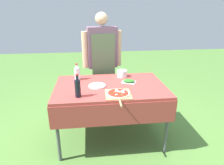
{
  "coord_description": "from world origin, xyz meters",
  "views": [
    {
      "loc": [
        -0.26,
        -2.47,
        1.79
      ],
      "look_at": [
        0.03,
        0.0,
        0.85
      ],
      "focal_mm": 32.0,
      "sensor_mm": 36.0,
      "label": 1
    }
  ],
  "objects": [
    {
      "name": "oil_bottle",
      "position": [
        -0.41,
        -0.32,
        0.92
      ],
      "size": [
        0.07,
        0.07,
        0.28
      ],
      "color": "black",
      "rests_on": "prep_table"
    },
    {
      "name": "water_bottle",
      "position": [
        -0.44,
        0.28,
        0.93
      ],
      "size": [
        0.08,
        0.08,
        0.24
      ],
      "color": "silver",
      "rests_on": "prep_table"
    },
    {
      "name": "herb_container",
      "position": [
        0.27,
        0.09,
        0.83
      ],
      "size": [
        0.23,
        0.21,
        0.04
      ],
      "rotation": [
        0.0,
        0.0,
        -0.43
      ],
      "color": "silver",
      "rests_on": "prep_table"
    },
    {
      "name": "pizza_on_peel",
      "position": [
        0.06,
        -0.32,
        0.83
      ],
      "size": [
        0.32,
        0.48,
        0.05
      ],
      "rotation": [
        0.0,
        0.0,
        -0.03
      ],
      "color": "tan",
      "rests_on": "prep_table"
    },
    {
      "name": "ground_plane",
      "position": [
        0.0,
        0.0,
        0.0
      ],
      "size": [
        12.0,
        12.0,
        0.0
      ],
      "primitive_type": "plane",
      "color": "#517F38"
    },
    {
      "name": "mixing_tub",
      "position": [
        0.22,
        0.34,
        0.86
      ],
      "size": [
        0.15,
        0.15,
        0.1
      ],
      "primitive_type": "cylinder",
      "color": "silver",
      "rests_on": "prep_table"
    },
    {
      "name": "person_cook",
      "position": [
        -0.05,
        0.74,
        1.02
      ],
      "size": [
        0.64,
        0.27,
        1.73
      ],
      "rotation": [
        0.0,
        0.0,
        3.28
      ],
      "color": "#70604C",
      "rests_on": "ground"
    },
    {
      "name": "prep_table",
      "position": [
        0.0,
        0.0,
        0.74
      ],
      "size": [
        1.48,
        0.97,
        0.81
      ],
      "color": "#A83D38",
      "rests_on": "ground"
    },
    {
      "name": "plate_stack",
      "position": [
        -0.17,
        -0.02,
        0.82
      ],
      "size": [
        0.22,
        0.22,
        0.02
      ],
      "color": "white",
      "rests_on": "prep_table"
    }
  ]
}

